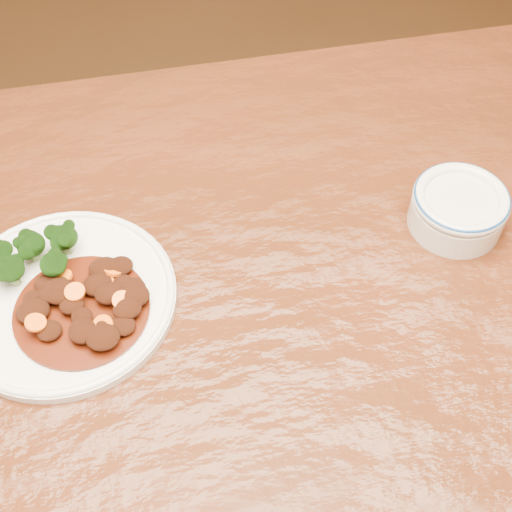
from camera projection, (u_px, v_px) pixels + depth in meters
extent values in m
cube|color=#4D1E0D|center=(261.00, 335.00, 0.77)|extent=(1.52, 0.93, 0.04)
cylinder|color=white|center=(64.00, 299.00, 0.77)|extent=(0.24, 0.24, 0.01)
torus|color=white|center=(63.00, 296.00, 0.76)|extent=(0.24, 0.24, 0.01)
cylinder|color=#71904A|center=(67.00, 247.00, 0.79)|extent=(0.01, 0.01, 0.01)
ellipsoid|color=black|center=(64.00, 237.00, 0.78)|extent=(0.03, 0.03, 0.02)
cylinder|color=#71904A|center=(1.00, 270.00, 0.77)|extent=(0.01, 0.01, 0.01)
cylinder|color=#71904A|center=(15.00, 279.00, 0.77)|extent=(0.01, 0.01, 0.01)
ellipsoid|color=black|center=(11.00, 270.00, 0.75)|extent=(0.03, 0.03, 0.02)
cylinder|color=#71904A|center=(57.00, 273.00, 0.77)|extent=(0.01, 0.01, 0.01)
ellipsoid|color=black|center=(53.00, 264.00, 0.76)|extent=(0.03, 0.03, 0.02)
cylinder|color=#71904A|center=(35.00, 254.00, 0.79)|extent=(0.01, 0.01, 0.01)
ellipsoid|color=black|center=(31.00, 244.00, 0.77)|extent=(0.03, 0.03, 0.03)
cylinder|color=#471607|center=(82.00, 311.00, 0.75)|extent=(0.14, 0.14, 0.00)
ellipsoid|color=black|center=(49.00, 331.00, 0.72)|extent=(0.03, 0.03, 0.01)
ellipsoid|color=black|center=(103.00, 337.00, 0.71)|extent=(0.04, 0.03, 0.02)
ellipsoid|color=black|center=(123.00, 284.00, 0.76)|extent=(0.02, 0.03, 0.01)
ellipsoid|color=black|center=(60.00, 293.00, 0.75)|extent=(0.03, 0.03, 0.02)
ellipsoid|color=black|center=(33.00, 311.00, 0.74)|extent=(0.03, 0.03, 0.02)
ellipsoid|color=black|center=(59.00, 290.00, 0.75)|extent=(0.03, 0.03, 0.02)
ellipsoid|color=black|center=(83.00, 331.00, 0.72)|extent=(0.03, 0.03, 0.01)
ellipsoid|color=black|center=(133.00, 289.00, 0.75)|extent=(0.03, 0.03, 0.01)
ellipsoid|color=black|center=(82.00, 316.00, 0.73)|extent=(0.02, 0.02, 0.01)
ellipsoid|color=black|center=(47.00, 284.00, 0.76)|extent=(0.03, 0.03, 0.01)
ellipsoid|color=black|center=(109.00, 294.00, 0.75)|extent=(0.03, 0.03, 0.02)
ellipsoid|color=black|center=(120.00, 266.00, 0.77)|extent=(0.03, 0.03, 0.01)
ellipsoid|color=black|center=(127.00, 309.00, 0.74)|extent=(0.03, 0.03, 0.02)
ellipsoid|color=black|center=(105.00, 324.00, 0.73)|extent=(0.02, 0.02, 0.01)
ellipsoid|color=black|center=(49.00, 295.00, 0.75)|extent=(0.03, 0.02, 0.01)
ellipsoid|color=black|center=(33.00, 297.00, 0.75)|extent=(0.02, 0.02, 0.01)
ellipsoid|color=black|center=(97.00, 285.00, 0.76)|extent=(0.03, 0.03, 0.02)
ellipsoid|color=black|center=(72.00, 305.00, 0.74)|extent=(0.03, 0.02, 0.01)
ellipsoid|color=black|center=(123.00, 326.00, 0.73)|extent=(0.02, 0.03, 0.01)
ellipsoid|color=black|center=(105.00, 339.00, 0.72)|extent=(0.02, 0.02, 0.01)
ellipsoid|color=black|center=(134.00, 296.00, 0.75)|extent=(0.03, 0.03, 0.02)
ellipsoid|color=black|center=(104.00, 268.00, 0.77)|extent=(0.03, 0.03, 0.02)
cylinder|color=#E6580C|center=(113.00, 269.00, 0.77)|extent=(0.03, 0.03, 0.01)
cylinder|color=#E6580C|center=(36.00, 323.00, 0.72)|extent=(0.03, 0.03, 0.01)
cylinder|color=#E6580C|center=(75.00, 292.00, 0.74)|extent=(0.03, 0.03, 0.01)
cylinder|color=#E6580C|center=(103.00, 325.00, 0.72)|extent=(0.03, 0.03, 0.01)
cylinder|color=#E6580C|center=(104.00, 281.00, 0.76)|extent=(0.03, 0.03, 0.01)
cylinder|color=#E6580C|center=(122.00, 300.00, 0.74)|extent=(0.02, 0.02, 0.01)
cylinder|color=#E6580C|center=(63.00, 277.00, 0.76)|extent=(0.02, 0.02, 0.01)
cylinder|color=silver|center=(457.00, 213.00, 0.82)|extent=(0.11, 0.11, 0.04)
cylinder|color=silver|center=(461.00, 201.00, 0.81)|extent=(0.08, 0.08, 0.01)
torus|color=silver|center=(461.00, 199.00, 0.81)|extent=(0.11, 0.11, 0.01)
torus|color=navy|center=(462.00, 197.00, 0.80)|extent=(0.11, 0.11, 0.01)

